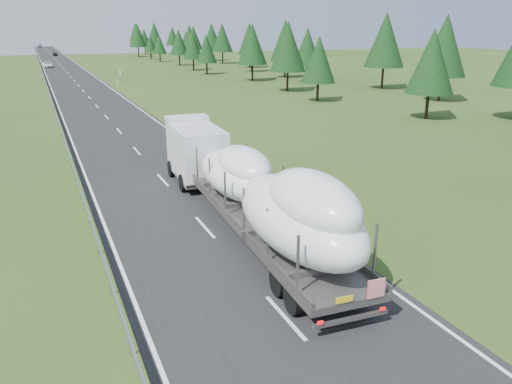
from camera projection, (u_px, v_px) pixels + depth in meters
name	position (u px, v px, depth m)	size (l,w,h in m)	color
ground	(285.00, 318.00, 17.29)	(400.00, 400.00, 0.00)	#2C4316
road_surface	(70.00, 76.00, 104.39)	(10.00, 400.00, 0.02)	black
guardrail	(43.00, 74.00, 102.14)	(0.10, 400.00, 0.76)	slate
marker_posts	(79.00, 59.00, 154.60)	(0.13, 350.08, 1.00)	silver
highway_sign	(120.00, 74.00, 89.14)	(0.08, 0.90, 2.60)	slate
tree_line_right	(242.00, 40.00, 117.79)	(25.96, 284.57, 12.59)	black
boat_truck	(251.00, 184.00, 23.91)	(3.86, 21.51, 4.65)	silver
distant_van	(48.00, 65.00, 128.06)	(2.38, 5.17, 1.44)	white
distant_car_dark	(55.00, 54.00, 182.86)	(1.58, 3.93, 1.34)	black
distant_car_blue	(40.00, 46.00, 265.28)	(1.69, 4.85, 1.60)	#1A2C4A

